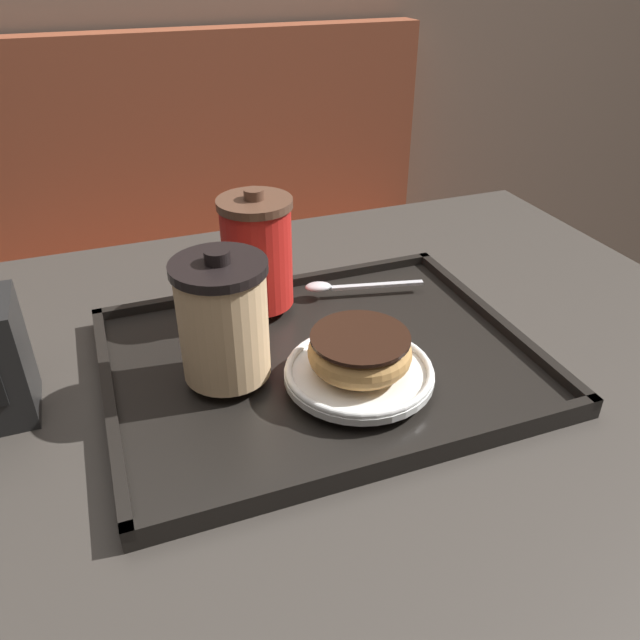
{
  "coord_description": "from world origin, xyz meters",
  "views": [
    {
      "loc": [
        -0.25,
        -0.57,
        1.18
      ],
      "look_at": [
        -0.04,
        -0.02,
        0.82
      ],
      "focal_mm": 35.0,
      "sensor_mm": 36.0,
      "label": 1
    }
  ],
  "objects_px": {
    "coffee_cup_front": "(223,319)",
    "coffee_cup_rear": "(257,252)",
    "donut_chocolate_glazed": "(360,351)",
    "spoon": "(337,286)"
  },
  "relations": [
    {
      "from": "coffee_cup_front",
      "to": "donut_chocolate_glazed",
      "type": "height_order",
      "value": "coffee_cup_front"
    },
    {
      "from": "coffee_cup_rear",
      "to": "donut_chocolate_glazed",
      "type": "distance_m",
      "value": 0.2
    },
    {
      "from": "coffee_cup_front",
      "to": "spoon",
      "type": "xyz_separation_m",
      "value": [
        0.18,
        0.13,
        -0.06
      ]
    },
    {
      "from": "spoon",
      "to": "donut_chocolate_glazed",
      "type": "bearing_deg",
      "value": 87.59
    },
    {
      "from": "coffee_cup_front",
      "to": "coffee_cup_rear",
      "type": "distance_m",
      "value": 0.15
    },
    {
      "from": "coffee_cup_front",
      "to": "coffee_cup_rear",
      "type": "xyz_separation_m",
      "value": [
        0.07,
        0.13,
        0.0
      ]
    },
    {
      "from": "coffee_cup_front",
      "to": "donut_chocolate_glazed",
      "type": "xyz_separation_m",
      "value": [
        0.13,
        -0.06,
        -0.03
      ]
    },
    {
      "from": "coffee_cup_rear",
      "to": "spoon",
      "type": "xyz_separation_m",
      "value": [
        0.11,
        -0.0,
        -0.07
      ]
    },
    {
      "from": "coffee_cup_rear",
      "to": "coffee_cup_front",
      "type": "bearing_deg",
      "value": -118.91
    },
    {
      "from": "coffee_cup_front",
      "to": "spoon",
      "type": "relative_size",
      "value": 0.9
    }
  ]
}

